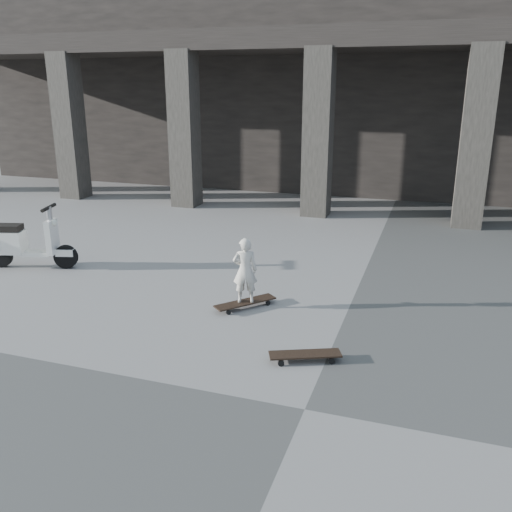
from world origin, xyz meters
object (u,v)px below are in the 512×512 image
(longboard, at_px, (245,303))
(child, at_px, (245,270))
(skateboard_spare, at_px, (305,355))
(scooter, at_px, (16,243))

(longboard, xyz_separation_m, child, (-0.00, 0.00, 0.51))
(longboard, relative_size, skateboard_spare, 1.00)
(skateboard_spare, relative_size, child, 0.90)
(skateboard_spare, bearing_deg, child, 109.65)
(skateboard_spare, xyz_separation_m, child, (-1.22, 1.31, 0.50))
(skateboard_spare, height_order, scooter, scooter)
(longboard, distance_m, skateboard_spare, 1.79)
(skateboard_spare, distance_m, scooter, 6.00)
(child, distance_m, scooter, 4.53)
(skateboard_spare, xyz_separation_m, scooter, (-5.73, 1.76, 0.37))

